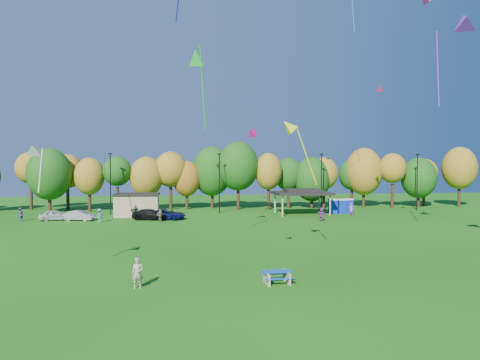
{
  "coord_description": "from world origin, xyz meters",
  "views": [
    {
      "loc": [
        -3.42,
        -24.45,
        7.3
      ],
      "look_at": [
        0.63,
        6.0,
        6.23
      ],
      "focal_mm": 32.0,
      "sensor_mm": 36.0,
      "label": 1
    }
  ],
  "objects": [
    {
      "name": "kite_6",
      "position": [
        20.97,
        10.4,
        19.87
      ],
      "size": [
        3.18,
        5.09,
        8.7
      ],
      "color": "purple"
    },
    {
      "name": "kite_13",
      "position": [
        21.57,
        27.77,
        17.18
      ],
      "size": [
        1.49,
        1.6,
        1.3
      ],
      "color": "#EB1B50"
    },
    {
      "name": "kite_8",
      "position": [
        -2.24,
        13.44,
        16.73
      ],
      "size": [
        1.97,
        4.45,
        7.48
      ],
      "color": "green"
    },
    {
      "name": "lamp_posts",
      "position": [
        2.0,
        40.0,
        4.9
      ],
      "size": [
        64.5,
        0.25,
        9.09
      ],
      "color": "black",
      "rests_on": "ground"
    },
    {
      "name": "pavilion",
      "position": [
        14.0,
        37.0,
        3.23
      ],
      "size": [
        8.2,
        6.2,
        3.77
      ],
      "color": "tan",
      "rests_on": "ground"
    },
    {
      "name": "car_a",
      "position": [
        -20.14,
        34.35,
        0.7
      ],
      "size": [
        4.35,
        2.52,
        1.39
      ],
      "primitive_type": "imported",
      "rotation": [
        0.0,
        0.0,
        1.8
      ],
      "color": "silver",
      "rests_on": "ground"
    },
    {
      "name": "ground",
      "position": [
        0.0,
        0.0,
        0.0
      ],
      "size": [
        160.0,
        160.0,
        0.0
      ],
      "primitive_type": "plane",
      "color": "#19600F",
      "rests_on": "ground"
    },
    {
      "name": "far_person_1",
      "position": [
        -14.01,
        31.54,
        0.87
      ],
      "size": [
        1.28,
        1.24,
        1.75
      ],
      "primitive_type": "imported",
      "rotation": [
        0.0,
        0.0,
        3.87
      ],
      "color": "#4F8AAF",
      "rests_on": "ground"
    },
    {
      "name": "picnic_table",
      "position": [
        2.28,
        1.18,
        0.45
      ],
      "size": [
        1.85,
        1.56,
        0.77
      ],
      "rotation": [
        0.0,
        0.0,
        0.05
      ],
      "color": "tan",
      "rests_on": "ground"
    },
    {
      "name": "kite_9",
      "position": [
        1.46,
        4.91,
        9.6
      ],
      "size": [
        1.26,
        1.29,
        1.05
      ],
      "color": "#CD0B7C"
    },
    {
      "name": "kite_4",
      "position": [
        4.77,
        8.3,
        10.26
      ],
      "size": [
        3.22,
        1.23,
        5.42
      ],
      "color": "yellow"
    },
    {
      "name": "car_c",
      "position": [
        -5.65,
        33.48,
        0.7
      ],
      "size": [
        5.49,
        3.84,
        1.39
      ],
      "primitive_type": "imported",
      "rotation": [
        0.0,
        0.0,
        1.23
      ],
      "color": "#0E1454",
      "rests_on": "ground"
    },
    {
      "name": "car_b",
      "position": [
        -17.0,
        33.89,
        0.66
      ],
      "size": [
        4.25,
        2.57,
        1.32
      ],
      "primitive_type": "imported",
      "rotation": [
        0.0,
        0.0,
        1.26
      ],
      "color": "#9A9A9F",
      "rests_on": "ground"
    },
    {
      "name": "utility_building",
      "position": [
        -10.0,
        38.0,
        1.64
      ],
      "size": [
        6.3,
        4.3,
        3.25
      ],
      "color": "tan",
      "rests_on": "ground"
    },
    {
      "name": "kite_14",
      "position": [
        -12.39,
        3.14,
        8.29
      ],
      "size": [
        1.04,
        2.14,
        3.45
      ],
      "color": "#BDBDBD"
    },
    {
      "name": "kite_flyer",
      "position": [
        -6.12,
        1.2,
        0.91
      ],
      "size": [
        0.73,
        0.54,
        1.83
      ],
      "primitive_type": "imported",
      "rotation": [
        0.0,
        0.0,
        0.16
      ],
      "color": "tan",
      "rests_on": "ground"
    },
    {
      "name": "far_person_4",
      "position": [
        -24.54,
        34.26,
        0.89
      ],
      "size": [
        1.03,
        1.09,
        1.78
      ],
      "primitive_type": "imported",
      "rotation": [
        0.0,
        0.0,
        4.16
      ],
      "color": "#5749A1",
      "rests_on": "ground"
    },
    {
      "name": "tree_line",
      "position": [
        -1.03,
        45.51,
        5.91
      ],
      "size": [
        93.57,
        10.55,
        11.15
      ],
      "color": "black",
      "rests_on": "ground"
    },
    {
      "name": "car_d",
      "position": [
        -7.77,
        33.37,
        0.72
      ],
      "size": [
        5.33,
        3.33,
        1.44
      ],
      "primitive_type": "imported",
      "rotation": [
        0.0,
        0.0,
        1.29
      ],
      "color": "black",
      "rests_on": "ground"
    },
    {
      "name": "far_person_0",
      "position": [
        14.43,
        29.07,
        0.88
      ],
      "size": [
        1.55,
        1.5,
        1.76
      ],
      "primitive_type": "imported",
      "rotation": [
        0.0,
        0.0,
        2.39
      ],
      "color": "#8D3C91",
      "rests_on": "ground"
    },
    {
      "name": "porta_potties",
      "position": [
        20.33,
        37.62,
        1.1
      ],
      "size": [
        3.75,
        1.63,
        2.18
      ],
      "color": "#0D2CAF",
      "rests_on": "ground"
    },
    {
      "name": "far_person_2",
      "position": [
        20.55,
        34.2,
        0.92
      ],
      "size": [
        0.8,
        0.7,
        1.84
      ],
      "primitive_type": "imported",
      "rotation": [
        0.0,
        0.0,
        2.66
      ],
      "color": "#B656B3",
      "rests_on": "ground"
    },
    {
      "name": "far_person_3",
      "position": [
        -6.4,
        31.28,
        0.83
      ],
      "size": [
        1.05,
        0.72,
        1.66
      ],
      "primitive_type": "imported",
      "rotation": [
        0.0,
        0.0,
        3.5
      ],
      "color": "#7C8853",
      "rests_on": "ground"
    }
  ]
}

